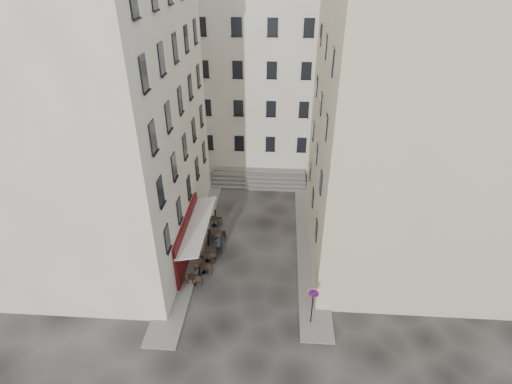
# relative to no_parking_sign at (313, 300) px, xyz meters

# --- Properties ---
(ground) EXTENTS (90.00, 90.00, 0.00)m
(ground) POSITION_rel_no_parking_sign_xyz_m (-4.16, 4.54, -1.99)
(ground) COLOR black
(ground) RESTS_ON ground
(sidewalk_left) EXTENTS (2.00, 22.00, 0.12)m
(sidewalk_left) POSITION_rel_no_parking_sign_xyz_m (-8.66, 8.54, -1.93)
(sidewalk_left) COLOR slate
(sidewalk_left) RESTS_ON ground
(sidewalk_right) EXTENTS (2.00, 18.00, 0.12)m
(sidewalk_right) POSITION_rel_no_parking_sign_xyz_m (0.34, 7.54, -1.93)
(sidewalk_right) COLOR slate
(sidewalk_right) RESTS_ON ground
(building_left) EXTENTS (12.20, 16.20, 20.60)m
(building_left) POSITION_rel_no_parking_sign_xyz_m (-14.66, 7.54, 8.32)
(building_left) COLOR beige
(building_left) RESTS_ON ground
(building_right) EXTENTS (12.20, 14.20, 18.60)m
(building_right) POSITION_rel_no_parking_sign_xyz_m (6.34, 8.04, 7.32)
(building_right) COLOR #BFB48E
(building_right) RESTS_ON ground
(building_back) EXTENTS (18.20, 10.20, 18.60)m
(building_back) POSITION_rel_no_parking_sign_xyz_m (-5.16, 23.54, 7.32)
(building_back) COLOR beige
(building_back) RESTS_ON ground
(cafe_storefront) EXTENTS (1.74, 7.30, 3.50)m
(cafe_storefront) POSITION_rel_no_parking_sign_xyz_m (-8.48, 5.54, -0.11)
(cafe_storefront) COLOR #41090F
(cafe_storefront) RESTS_ON ground
(stone_steps) EXTENTS (9.00, 3.15, 0.80)m
(stone_steps) POSITION_rel_no_parking_sign_xyz_m (-4.16, 17.11, -1.59)
(stone_steps) COLOR #595755
(stone_steps) RESTS_ON ground
(bollard_near) EXTENTS (0.12, 0.12, 0.98)m
(bollard_near) POSITION_rel_no_parking_sign_xyz_m (-7.41, 3.54, -1.46)
(bollard_near) COLOR black
(bollard_near) RESTS_ON ground
(bollard_mid) EXTENTS (0.12, 0.12, 0.98)m
(bollard_mid) POSITION_rel_no_parking_sign_xyz_m (-7.41, 7.04, -1.46)
(bollard_mid) COLOR black
(bollard_mid) RESTS_ON ground
(bollard_far) EXTENTS (0.12, 0.12, 0.98)m
(bollard_far) POSITION_rel_no_parking_sign_xyz_m (-7.41, 10.54, -1.46)
(bollard_far) COLOR black
(bollard_far) RESTS_ON ground
(no_parking_sign) EXTENTS (0.64, 0.14, 2.81)m
(no_parking_sign) POSITION_rel_no_parking_sign_xyz_m (0.00, 0.00, 0.00)
(no_parking_sign) COLOR black
(no_parking_sign) RESTS_ON ground
(bistro_table_a) EXTENTS (1.34, 0.63, 0.94)m
(bistro_table_a) POSITION_rel_no_parking_sign_xyz_m (-7.74, 2.78, -1.51)
(bistro_table_a) COLOR black
(bistro_table_a) RESTS_ON ground
(bistro_table_b) EXTENTS (1.28, 0.60, 0.90)m
(bistro_table_b) POSITION_rel_no_parking_sign_xyz_m (-7.21, 3.98, -1.53)
(bistro_table_b) COLOR black
(bistro_table_b) RESTS_ON ground
(bistro_table_c) EXTENTS (1.32, 0.62, 0.93)m
(bistro_table_c) POSITION_rel_no_parking_sign_xyz_m (-7.18, 5.21, -1.51)
(bistro_table_c) COLOR black
(bistro_table_c) RESTS_ON ground
(bistro_table_d) EXTENTS (1.37, 0.64, 0.96)m
(bistro_table_d) POSITION_rel_no_parking_sign_xyz_m (-6.84, 7.84, -1.50)
(bistro_table_d) COLOR black
(bistro_table_d) RESTS_ON ground
(bistro_table_e) EXTENTS (1.38, 0.65, 0.97)m
(bistro_table_e) POSITION_rel_no_parking_sign_xyz_m (-7.37, 9.66, -1.49)
(bistro_table_e) COLOR black
(bistro_table_e) RESTS_ON ground
(pedestrian) EXTENTS (0.76, 0.76, 1.79)m
(pedestrian) POSITION_rel_no_parking_sign_xyz_m (-6.47, 6.17, -1.10)
(pedestrian) COLOR black
(pedestrian) RESTS_ON ground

